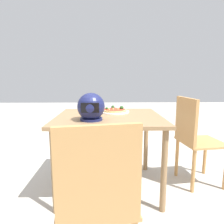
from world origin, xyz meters
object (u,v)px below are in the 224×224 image
at_px(motorcycle_helmet, 91,107).
at_px(chair_far, 96,198).
at_px(chair_side, 194,136).
at_px(dining_table, 109,125).
at_px(pizza, 115,110).

relative_size(motorcycle_helmet, chair_far, 0.26).
bearing_deg(chair_side, chair_far, 48.47).
height_order(dining_table, pizza, pizza).
xyz_separation_m(pizza, chair_side, (-0.80, 0.13, -0.25)).
height_order(dining_table, chair_far, chair_far).
distance_m(motorcycle_helmet, chair_far, 0.86).
height_order(pizza, motorcycle_helmet, motorcycle_helmet).
relative_size(dining_table, chair_far, 1.11).
bearing_deg(pizza, motorcycle_helmet, 61.27).
bearing_deg(dining_table, motorcycle_helmet, 52.09).
bearing_deg(pizza, chair_far, 83.61).
bearing_deg(chair_far, motorcycle_helmet, -83.87).
relative_size(motorcycle_helmet, chair_side, 0.26).
height_order(dining_table, chair_side, chair_side).
bearing_deg(dining_table, pizza, -107.67).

